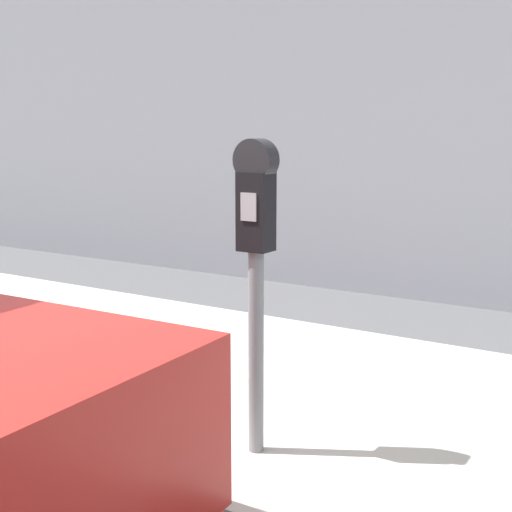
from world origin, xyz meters
TOP-DOWN VIEW (x-y plane):
  - sidewalk at (0.00, 2.20)m, footprint 24.00×2.80m
  - parking_meter at (0.60, 1.35)m, footprint 0.20×0.13m

SIDE VIEW (x-z plane):
  - sidewalk at x=0.00m, z-range 0.00..0.11m
  - parking_meter at x=0.60m, z-range 0.35..1.90m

